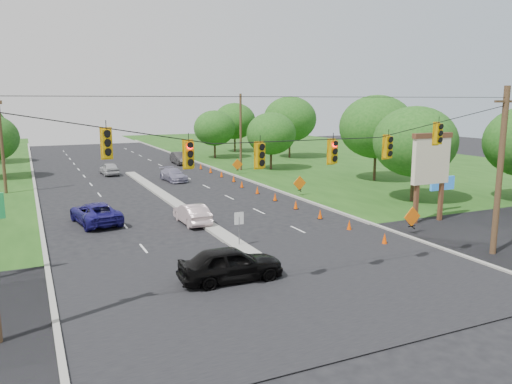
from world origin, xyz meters
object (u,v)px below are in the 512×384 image
pylon_sign (432,164)px  blue_pickup (95,213)px  white_sedan (192,214)px  black_sedan (231,264)px

pylon_sign → blue_pickup: 23.07m
white_sedan → blue_pickup: (-5.94, 2.75, 0.05)m
black_sedan → white_sedan: size_ratio=1.16×
blue_pickup → white_sedan: bearing=146.5°
black_sedan → blue_pickup: bearing=18.5°
pylon_sign → black_sedan: size_ratio=1.26×
pylon_sign → blue_pickup: (-20.98, 9.03, -3.26)m
blue_pickup → black_sedan: bearing=98.2°
pylon_sign → white_sedan: size_ratio=1.47×
pylon_sign → white_sedan: bearing=157.3°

